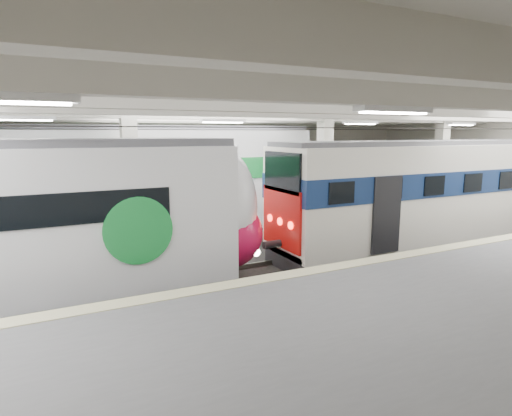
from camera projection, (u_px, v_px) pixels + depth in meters
station_hall at (276, 181)px, 11.65m from camera, size 36.00×24.00×5.75m
modern_emu at (37, 229)px, 10.74m from camera, size 13.57×2.80×4.39m
older_rer at (422, 193)px, 16.66m from camera, size 12.76×2.82×4.24m
far_train at (127, 185)px, 16.95m from camera, size 15.29×3.27×4.82m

